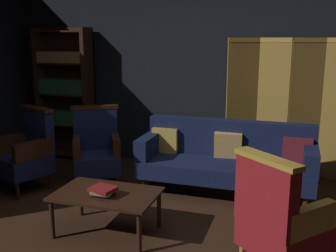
{
  "coord_description": "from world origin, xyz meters",
  "views": [
    {
      "loc": [
        1.31,
        -3.27,
        1.9
      ],
      "look_at": [
        0.0,
        0.8,
        0.95
      ],
      "focal_mm": 42.63,
      "sensor_mm": 36.0,
      "label": 1
    }
  ],
  "objects_px": {
    "coffee_table": "(107,197)",
    "armchair_wing_right": "(97,150)",
    "velvet_couch": "(226,157)",
    "armchair_gilt_accent": "(279,220)",
    "book_tan_leather": "(103,192)",
    "armchair_wing_left": "(28,152)",
    "folding_screen": "(289,107)",
    "book_black_cloth": "(103,194)",
    "bookshelf": "(66,92)",
    "book_red_leather": "(103,189)"
  },
  "relations": [
    {
      "from": "folding_screen",
      "to": "coffee_table",
      "type": "distance_m",
      "value": 2.86
    },
    {
      "from": "velvet_couch",
      "to": "folding_screen",
      "type": "bearing_deg",
      "value": 50.71
    },
    {
      "from": "bookshelf",
      "to": "armchair_wing_right",
      "type": "bearing_deg",
      "value": -44.47
    },
    {
      "from": "armchair_wing_right",
      "to": "armchair_wing_left",
      "type": "bearing_deg",
      "value": -157.03
    },
    {
      "from": "book_black_cloth",
      "to": "folding_screen",
      "type": "bearing_deg",
      "value": 55.47
    },
    {
      "from": "coffee_table",
      "to": "armchair_wing_left",
      "type": "xyz_separation_m",
      "value": [
        -1.48,
        0.78,
        0.12
      ]
    },
    {
      "from": "armchair_wing_left",
      "to": "book_black_cloth",
      "type": "xyz_separation_m",
      "value": [
        1.49,
        -0.85,
        -0.06
      ]
    },
    {
      "from": "velvet_couch",
      "to": "armchair_gilt_accent",
      "type": "height_order",
      "value": "armchair_gilt_accent"
    },
    {
      "from": "velvet_couch",
      "to": "armchair_wing_left",
      "type": "distance_m",
      "value": 2.51
    },
    {
      "from": "velvet_couch",
      "to": "book_red_leather",
      "type": "bearing_deg",
      "value": -121.6
    },
    {
      "from": "folding_screen",
      "to": "book_black_cloth",
      "type": "height_order",
      "value": "folding_screen"
    },
    {
      "from": "bookshelf",
      "to": "armchair_wing_left",
      "type": "relative_size",
      "value": 1.97
    },
    {
      "from": "coffee_table",
      "to": "armchair_wing_left",
      "type": "bearing_deg",
      "value": 152.42
    },
    {
      "from": "folding_screen",
      "to": "armchair_gilt_accent",
      "type": "bearing_deg",
      "value": -89.73
    },
    {
      "from": "book_tan_leather",
      "to": "armchair_wing_left",
      "type": "bearing_deg",
      "value": 150.19
    },
    {
      "from": "folding_screen",
      "to": "book_red_leather",
      "type": "height_order",
      "value": "folding_screen"
    },
    {
      "from": "bookshelf",
      "to": "book_red_leather",
      "type": "height_order",
      "value": "bookshelf"
    },
    {
      "from": "armchair_gilt_accent",
      "to": "armchair_wing_right",
      "type": "bearing_deg",
      "value": 149.71
    },
    {
      "from": "book_tan_leather",
      "to": "book_red_leather",
      "type": "height_order",
      "value": "book_red_leather"
    },
    {
      "from": "velvet_couch",
      "to": "armchair_gilt_accent",
      "type": "xyz_separation_m",
      "value": [
        0.7,
        -1.68,
        0.04
      ]
    },
    {
      "from": "coffee_table",
      "to": "armchair_wing_left",
      "type": "distance_m",
      "value": 1.68
    },
    {
      "from": "folding_screen",
      "to": "armchair_gilt_accent",
      "type": "xyz_separation_m",
      "value": [
        0.01,
        -2.52,
        -0.5
      ]
    },
    {
      "from": "bookshelf",
      "to": "book_tan_leather",
      "type": "distance_m",
      "value": 2.92
    },
    {
      "from": "armchair_wing_right",
      "to": "book_black_cloth",
      "type": "xyz_separation_m",
      "value": [
        0.7,
        -1.19,
        -0.06
      ]
    },
    {
      "from": "coffee_table",
      "to": "armchair_wing_right",
      "type": "bearing_deg",
      "value": 121.78
    },
    {
      "from": "armchair_wing_right",
      "to": "book_black_cloth",
      "type": "height_order",
      "value": "armchair_wing_right"
    },
    {
      "from": "bookshelf",
      "to": "coffee_table",
      "type": "xyz_separation_m",
      "value": [
        1.77,
        -2.17,
        -0.69
      ]
    },
    {
      "from": "armchair_gilt_accent",
      "to": "armchair_wing_left",
      "type": "distance_m",
      "value": 3.28
    },
    {
      "from": "coffee_table",
      "to": "book_red_leather",
      "type": "bearing_deg",
      "value": -85.72
    },
    {
      "from": "velvet_couch",
      "to": "armchair_wing_left",
      "type": "xyz_separation_m",
      "value": [
        -2.42,
        -0.65,
        0.04
      ]
    },
    {
      "from": "velvet_couch",
      "to": "book_tan_leather",
      "type": "distance_m",
      "value": 1.77
    },
    {
      "from": "velvet_couch",
      "to": "book_black_cloth",
      "type": "bearing_deg",
      "value": -121.6
    },
    {
      "from": "folding_screen",
      "to": "book_tan_leather",
      "type": "bearing_deg",
      "value": -124.53
    },
    {
      "from": "velvet_couch",
      "to": "book_tan_leather",
      "type": "xyz_separation_m",
      "value": [
        -0.93,
        -1.51,
        0.01
      ]
    },
    {
      "from": "book_black_cloth",
      "to": "book_red_leather",
      "type": "xyz_separation_m",
      "value": [
        0.0,
        -0.0,
        0.06
      ]
    },
    {
      "from": "folding_screen",
      "to": "armchair_gilt_accent",
      "type": "distance_m",
      "value": 2.57
    },
    {
      "from": "velvet_couch",
      "to": "coffee_table",
      "type": "distance_m",
      "value": 1.71
    },
    {
      "from": "bookshelf",
      "to": "armchair_gilt_accent",
      "type": "relative_size",
      "value": 1.97
    },
    {
      "from": "book_black_cloth",
      "to": "book_red_leather",
      "type": "distance_m",
      "value": 0.06
    },
    {
      "from": "armchair_wing_right",
      "to": "folding_screen",
      "type": "bearing_deg",
      "value": 26.66
    },
    {
      "from": "bookshelf",
      "to": "armchair_wing_left",
      "type": "height_order",
      "value": "bookshelf"
    },
    {
      "from": "book_black_cloth",
      "to": "book_tan_leather",
      "type": "relative_size",
      "value": 0.94
    },
    {
      "from": "armchair_gilt_accent",
      "to": "velvet_couch",
      "type": "bearing_deg",
      "value": 112.74
    },
    {
      "from": "armchair_gilt_accent",
      "to": "armchair_wing_right",
      "type": "height_order",
      "value": "same"
    },
    {
      "from": "velvet_couch",
      "to": "coffee_table",
      "type": "bearing_deg",
      "value": -123.14
    },
    {
      "from": "bookshelf",
      "to": "armchair_gilt_accent",
      "type": "distance_m",
      "value": 4.21
    },
    {
      "from": "folding_screen",
      "to": "velvet_couch",
      "type": "relative_size",
      "value": 0.9
    },
    {
      "from": "armchair_gilt_accent",
      "to": "armchair_wing_left",
      "type": "relative_size",
      "value": 1.0
    },
    {
      "from": "folding_screen",
      "to": "book_black_cloth",
      "type": "xyz_separation_m",
      "value": [
        -1.62,
        -2.35,
        -0.55
      ]
    },
    {
      "from": "folding_screen",
      "to": "book_black_cloth",
      "type": "bearing_deg",
      "value": -124.53
    }
  ]
}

